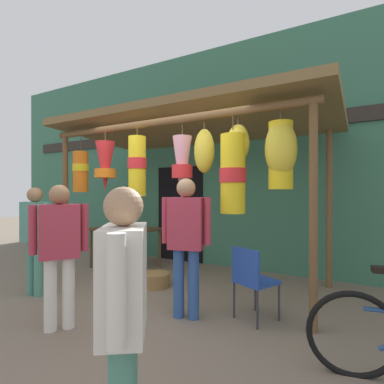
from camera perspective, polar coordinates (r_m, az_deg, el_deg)
name	(u,v)px	position (r m, az deg, el deg)	size (l,w,h in m)	color
ground_plane	(151,305)	(4.21, -7.80, -20.48)	(30.00, 30.00, 0.00)	#756656
shop_facade	(226,157)	(6.11, 6.40, 6.68)	(12.59, 0.29, 4.35)	#387056
market_stall_canopy	(189,139)	(4.68, -0.54, 10.05)	(4.47, 2.20, 2.70)	brown
display_table	(125,232)	(6.01, -12.51, -7.42)	(1.24, 0.78, 0.77)	brown
flower_heap_on_table	(126,224)	(6.07, -12.36, -6.03)	(0.78, 0.55, 0.11)	pink
folding_chair	(252,277)	(3.63, 11.25, -15.53)	(0.53, 0.53, 0.84)	#2347A8
wicker_basket_by_table	(155,280)	(4.90, -7.09, -16.20)	(0.46, 0.46, 0.21)	olive
vendor_in_orange	(60,245)	(3.57, -23.82, -9.11)	(0.41, 0.50, 1.55)	silver
customer_foreground	(186,236)	(3.55, -1.14, -8.28)	(0.58, 0.32, 1.63)	#2D5193
shopper_by_bananas	(124,307)	(1.71, -12.84, -20.57)	(0.41, 0.50, 1.51)	#4C8E7A
passerby_at_right	(35,232)	(4.87, -27.64, -6.76)	(0.59, 0.22, 1.54)	#4C8E7A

